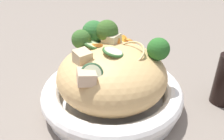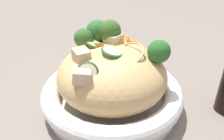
% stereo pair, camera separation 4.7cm
% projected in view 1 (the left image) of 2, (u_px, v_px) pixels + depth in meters
% --- Properties ---
extents(ground_plane, '(3.00, 3.00, 0.00)m').
position_uv_depth(ground_plane, '(112.00, 105.00, 0.51)').
color(ground_plane, slate).
extents(serving_bowl, '(0.29, 0.29, 0.05)m').
position_uv_depth(serving_bowl, '(112.00, 94.00, 0.50)').
color(serving_bowl, white).
rests_on(serving_bowl, ground_plane).
extents(noodle_heap, '(0.22, 0.22, 0.13)m').
position_uv_depth(noodle_heap, '(112.00, 75.00, 0.47)').
color(noodle_heap, tan).
rests_on(noodle_heap, serving_bowl).
extents(broccoli_florets, '(0.10, 0.19, 0.07)m').
position_uv_depth(broccoli_florets, '(109.00, 37.00, 0.47)').
color(broccoli_florets, '#90B176').
rests_on(broccoli_florets, serving_bowl).
extents(carrot_coins, '(0.11, 0.05, 0.05)m').
position_uv_depth(carrot_coins, '(118.00, 42.00, 0.50)').
color(carrot_coins, orange).
rests_on(carrot_coins, serving_bowl).
extents(zucchini_slices, '(0.13, 0.11, 0.04)m').
position_uv_depth(zucchini_slices, '(98.00, 56.00, 0.43)').
color(zucchini_slices, beige).
rests_on(zucchini_slices, serving_bowl).
extents(chicken_chunks, '(0.16, 0.07, 0.04)m').
position_uv_depth(chicken_chunks, '(98.00, 53.00, 0.44)').
color(chicken_chunks, '#D1B789').
rests_on(chicken_chunks, serving_bowl).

